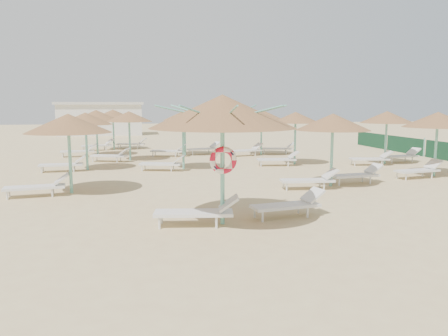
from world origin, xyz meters
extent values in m
plane|color=tan|center=(0.00, 0.00, 0.00)|extent=(120.00, 120.00, 0.00)
cylinder|color=#70C2AF|center=(-0.34, 0.07, 1.37)|extent=(0.11, 0.11, 2.73)
cone|color=#97683C|center=(-0.34, 0.07, 2.86)|extent=(3.64, 3.64, 0.82)
cylinder|color=#70C2AF|center=(-0.34, 0.07, 2.58)|extent=(0.20, 0.20, 0.12)
cylinder|color=#70C2AF|center=(0.49, 0.07, 2.82)|extent=(1.64, 0.04, 0.41)
cylinder|color=#70C2AF|center=(0.25, 0.66, 2.82)|extent=(1.19, 1.19, 0.41)
cylinder|color=#70C2AF|center=(-0.34, 0.91, 2.82)|extent=(0.04, 1.64, 0.41)
cylinder|color=#70C2AF|center=(-0.94, 0.66, 2.82)|extent=(1.19, 1.19, 0.41)
cylinder|color=#70C2AF|center=(-1.18, 0.07, 2.82)|extent=(1.64, 0.04, 0.41)
cylinder|color=#70C2AF|center=(-0.94, -0.52, 2.82)|extent=(1.19, 1.19, 0.41)
cylinder|color=#70C2AF|center=(-0.34, -0.77, 2.82)|extent=(0.04, 1.64, 0.41)
cylinder|color=#70C2AF|center=(0.25, -0.52, 2.82)|extent=(1.19, 1.19, 0.41)
torus|color=red|center=(-0.34, -0.03, 1.65)|extent=(0.69, 0.15, 0.69)
cylinder|color=silver|center=(-1.95, -0.09, 0.14)|extent=(0.06, 0.06, 0.29)
cylinder|color=silver|center=(-1.87, 0.42, 0.14)|extent=(0.06, 0.06, 0.29)
cylinder|color=silver|center=(-0.57, -0.31, 0.14)|extent=(0.06, 0.06, 0.29)
cylinder|color=silver|center=(-0.49, 0.20, 0.14)|extent=(0.06, 0.06, 0.29)
cube|color=silver|center=(-1.09, 0.03, 0.33)|extent=(2.04, 0.94, 0.08)
cube|color=silver|center=(-0.22, -0.11, 0.58)|extent=(0.59, 0.69, 0.38)
cylinder|color=silver|center=(0.70, 0.03, 0.14)|extent=(0.06, 0.06, 0.28)
cylinder|color=silver|center=(0.63, 0.52, 0.14)|extent=(0.06, 0.06, 0.28)
cylinder|color=silver|center=(2.02, 0.23, 0.14)|extent=(0.06, 0.06, 0.28)
cylinder|color=silver|center=(1.95, 0.72, 0.14)|extent=(0.06, 0.06, 0.28)
cube|color=silver|center=(1.45, 0.39, 0.32)|extent=(1.95, 0.90, 0.08)
cube|color=silver|center=(2.28, 0.52, 0.55)|extent=(0.56, 0.66, 0.36)
cylinder|color=#70C2AF|center=(-4.70, 4.92, 1.15)|extent=(0.11, 0.11, 2.30)
cone|color=#97683C|center=(-4.70, 4.92, 2.40)|extent=(2.86, 2.86, 0.64)
cylinder|color=#70C2AF|center=(-4.70, 4.92, 2.15)|extent=(0.20, 0.20, 0.12)
cylinder|color=silver|center=(-6.56, 4.17, 0.14)|extent=(0.06, 0.06, 0.28)
cylinder|color=silver|center=(-6.62, 4.67, 0.14)|extent=(0.06, 0.06, 0.28)
cylinder|color=silver|center=(-5.22, 4.34, 0.14)|extent=(0.06, 0.06, 0.28)
cylinder|color=silver|center=(-5.28, 4.84, 0.14)|extent=(0.06, 0.06, 0.28)
cube|color=silver|center=(-5.80, 4.52, 0.32)|extent=(1.96, 0.85, 0.08)
cube|color=silver|center=(-4.96, 4.63, 0.56)|extent=(0.56, 0.66, 0.36)
cylinder|color=#70C2AF|center=(-4.76, 10.45, 1.15)|extent=(0.11, 0.11, 2.30)
cone|color=#97683C|center=(-4.76, 10.45, 2.38)|extent=(2.47, 2.47, 0.56)
cylinder|color=#70C2AF|center=(-4.76, 10.45, 2.15)|extent=(0.20, 0.20, 0.12)
cylinder|color=silver|center=(-6.64, 9.75, 0.14)|extent=(0.06, 0.06, 0.28)
cylinder|color=silver|center=(-6.67, 10.25, 0.14)|extent=(0.06, 0.06, 0.28)
cylinder|color=silver|center=(-5.29, 9.84, 0.14)|extent=(0.06, 0.06, 0.28)
cylinder|color=silver|center=(-5.33, 10.34, 0.14)|extent=(0.06, 0.06, 0.28)
cube|color=silver|center=(-5.86, 10.05, 0.32)|extent=(1.94, 0.74, 0.08)
cube|color=silver|center=(-5.01, 10.11, 0.56)|extent=(0.52, 0.63, 0.36)
cylinder|color=#70C2AF|center=(-4.79, 16.28, 1.15)|extent=(0.11, 0.11, 2.30)
cone|color=#97683C|center=(-4.79, 16.28, 2.39)|extent=(2.77, 2.77, 0.62)
cylinder|color=#70C2AF|center=(-4.79, 16.28, 2.15)|extent=(0.20, 0.20, 0.12)
cylinder|color=silver|center=(-6.67, 15.55, 0.14)|extent=(0.06, 0.06, 0.28)
cylinder|color=silver|center=(-6.71, 16.05, 0.14)|extent=(0.06, 0.06, 0.28)
cylinder|color=silver|center=(-5.32, 15.68, 0.14)|extent=(0.06, 0.06, 0.28)
cylinder|color=silver|center=(-5.37, 16.18, 0.14)|extent=(0.06, 0.06, 0.28)
cube|color=silver|center=(-5.89, 15.88, 0.32)|extent=(1.95, 0.79, 0.08)
cube|color=silver|center=(-5.05, 15.95, 0.56)|extent=(0.54, 0.64, 0.36)
cylinder|color=#70C2AF|center=(-0.33, 9.85, 1.15)|extent=(0.11, 0.11, 2.30)
cone|color=#97683C|center=(-0.33, 9.85, 2.38)|extent=(2.39, 2.39, 0.54)
cylinder|color=#70C2AF|center=(-0.33, 9.85, 2.15)|extent=(0.20, 0.20, 0.12)
cylinder|color=silver|center=(-2.26, 9.43, 0.14)|extent=(0.06, 0.06, 0.28)
cylinder|color=silver|center=(-2.13, 9.92, 0.14)|extent=(0.06, 0.06, 0.28)
cylinder|color=silver|center=(-0.97, 9.06, 0.14)|extent=(0.06, 0.06, 0.28)
cylinder|color=silver|center=(-0.83, 9.54, 0.14)|extent=(0.06, 0.06, 0.28)
cube|color=silver|center=(-1.43, 9.45, 0.32)|extent=(2.00, 1.12, 0.08)
cube|color=silver|center=(-0.61, 9.22, 0.56)|extent=(0.63, 0.71, 0.36)
cylinder|color=#70C2AF|center=(0.35, 15.46, 1.15)|extent=(0.11, 0.11, 2.30)
cone|color=#97683C|center=(0.35, 15.46, 2.39)|extent=(2.59, 2.59, 0.58)
cylinder|color=#70C2AF|center=(0.35, 15.46, 2.15)|extent=(0.20, 0.20, 0.12)
cylinder|color=silver|center=(-1.58, 15.07, 0.14)|extent=(0.06, 0.06, 0.28)
cylinder|color=silver|center=(-1.43, 15.54, 0.14)|extent=(0.06, 0.06, 0.28)
cylinder|color=silver|center=(-0.30, 14.65, 0.14)|extent=(0.06, 0.06, 0.28)
cylinder|color=silver|center=(-0.15, 15.13, 0.14)|extent=(0.06, 0.06, 0.28)
cube|color=silver|center=(-0.75, 15.06, 0.32)|extent=(2.00, 1.17, 0.08)
cube|color=silver|center=(0.06, 14.80, 0.56)|extent=(0.64, 0.72, 0.36)
cylinder|color=silver|center=(0.77, 15.28, 0.14)|extent=(0.06, 0.06, 0.28)
cylinder|color=silver|center=(0.62, 15.75, 0.14)|extent=(0.06, 0.06, 0.28)
cylinder|color=silver|center=(2.05, 15.69, 0.14)|extent=(0.06, 0.06, 0.28)
cylinder|color=silver|center=(1.90, 16.17, 0.14)|extent=(0.06, 0.06, 0.28)
cube|color=silver|center=(1.45, 15.76, 0.32)|extent=(2.00, 1.17, 0.08)
cube|color=silver|center=(2.26, 16.02, 0.56)|extent=(0.64, 0.72, 0.36)
cylinder|color=#70C2AF|center=(4.61, 4.40, 1.15)|extent=(0.11, 0.11, 2.30)
cone|color=#97683C|center=(4.61, 4.40, 2.39)|extent=(2.73, 2.73, 0.61)
cylinder|color=#70C2AF|center=(4.61, 4.40, 2.15)|extent=(0.20, 0.20, 0.12)
cylinder|color=silver|center=(2.69, 3.83, 0.14)|extent=(0.06, 0.06, 0.28)
cylinder|color=silver|center=(2.74, 4.33, 0.14)|extent=(0.06, 0.06, 0.28)
cylinder|color=silver|center=(4.03, 3.69, 0.14)|extent=(0.06, 0.06, 0.28)
cylinder|color=silver|center=(4.08, 4.19, 0.14)|extent=(0.06, 0.06, 0.28)
cube|color=silver|center=(3.51, 4.00, 0.32)|extent=(1.95, 0.81, 0.08)
cube|color=silver|center=(4.36, 3.91, 0.56)|extent=(0.54, 0.65, 0.36)
cylinder|color=silver|center=(4.94, 4.37, 0.14)|extent=(0.06, 0.06, 0.28)
cylinder|color=silver|center=(4.89, 4.87, 0.14)|extent=(0.06, 0.06, 0.28)
cylinder|color=silver|center=(6.28, 4.50, 0.14)|extent=(0.06, 0.06, 0.28)
cylinder|color=silver|center=(6.23, 5.00, 0.14)|extent=(0.06, 0.06, 0.28)
cube|color=silver|center=(5.71, 4.70, 0.32)|extent=(1.95, 0.81, 0.08)
cube|color=silver|center=(6.56, 4.78, 0.56)|extent=(0.54, 0.65, 0.36)
cylinder|color=#70C2AF|center=(5.40, 10.39, 1.15)|extent=(0.11, 0.11, 2.30)
cone|color=#97683C|center=(5.40, 10.39, 2.38)|extent=(2.43, 2.43, 0.55)
cylinder|color=#70C2AF|center=(5.40, 10.39, 2.15)|extent=(0.20, 0.20, 0.12)
cylinder|color=silver|center=(3.47, 9.84, 0.14)|extent=(0.06, 0.06, 0.28)
cylinder|color=silver|center=(3.54, 10.34, 0.14)|extent=(0.06, 0.06, 0.28)
cylinder|color=silver|center=(4.81, 9.67, 0.14)|extent=(0.06, 0.06, 0.28)
cylinder|color=silver|center=(4.88, 10.16, 0.14)|extent=(0.06, 0.06, 0.28)
cube|color=silver|center=(4.30, 9.99, 0.32)|extent=(1.96, 0.86, 0.08)
cube|color=silver|center=(5.14, 9.88, 0.56)|extent=(0.56, 0.66, 0.36)
cylinder|color=#70C2AF|center=(4.88, 14.77, 1.15)|extent=(0.11, 0.11, 2.30)
cone|color=#97683C|center=(4.88, 14.77, 2.40)|extent=(2.85, 2.85, 0.64)
cylinder|color=#70C2AF|center=(4.88, 14.77, 2.15)|extent=(0.20, 0.20, 0.12)
cylinder|color=silver|center=(3.07, 13.93, 0.14)|extent=(0.06, 0.06, 0.28)
cylinder|color=silver|center=(2.95, 14.42, 0.14)|extent=(0.06, 0.06, 0.28)
cylinder|color=silver|center=(4.38, 14.27, 0.14)|extent=(0.06, 0.06, 0.28)
cylinder|color=silver|center=(4.25, 14.75, 0.14)|extent=(0.06, 0.06, 0.28)
cube|color=silver|center=(3.78, 14.37, 0.32)|extent=(1.99, 1.08, 0.08)
cube|color=silver|center=(4.61, 14.59, 0.56)|extent=(0.62, 0.70, 0.36)
cylinder|color=silver|center=(5.15, 15.03, 0.14)|extent=(0.06, 0.06, 0.28)
cylinder|color=silver|center=(5.27, 15.52, 0.14)|extent=(0.06, 0.06, 0.28)
cylinder|color=silver|center=(6.45, 14.69, 0.14)|extent=(0.06, 0.06, 0.28)
cylinder|color=silver|center=(6.58, 15.18, 0.14)|extent=(0.06, 0.06, 0.28)
cube|color=silver|center=(5.98, 15.07, 0.32)|extent=(1.99, 1.08, 0.08)
cube|color=silver|center=(6.81, 14.86, 0.56)|extent=(0.62, 0.70, 0.36)
cylinder|color=#70C2AF|center=(9.95, 5.73, 1.15)|extent=(0.11, 0.11, 2.30)
cone|color=#97683C|center=(9.95, 5.73, 2.40)|extent=(2.87, 2.87, 0.64)
cylinder|color=#70C2AF|center=(9.95, 5.73, 2.15)|extent=(0.20, 0.20, 0.12)
cylinder|color=silver|center=(8.10, 4.95, 0.14)|extent=(0.06, 0.06, 0.28)
cylinder|color=silver|center=(8.02, 5.44, 0.14)|extent=(0.06, 0.06, 0.28)
cylinder|color=silver|center=(9.43, 5.17, 0.14)|extent=(0.06, 0.06, 0.28)
cylinder|color=silver|center=(9.35, 5.67, 0.14)|extent=(0.06, 0.06, 0.28)
cube|color=silver|center=(8.85, 5.33, 0.32)|extent=(1.98, 0.92, 0.08)
cube|color=silver|center=(9.69, 5.47, 0.56)|extent=(0.58, 0.67, 0.36)
cylinder|color=#70C2AF|center=(10.03, 9.68, 1.15)|extent=(0.11, 0.11, 2.30)
cone|color=#97683C|center=(10.03, 9.68, 2.39)|extent=(2.67, 2.67, 0.60)
cylinder|color=#70C2AF|center=(10.03, 9.68, 2.15)|extent=(0.20, 0.20, 0.12)
cylinder|color=silver|center=(8.10, 9.17, 0.14)|extent=(0.06, 0.06, 0.28)
cylinder|color=silver|center=(8.18, 9.67, 0.14)|extent=(0.06, 0.06, 0.28)
cylinder|color=silver|center=(9.42, 8.94, 0.14)|extent=(0.06, 0.06, 0.28)
cylinder|color=silver|center=(9.51, 9.43, 0.14)|extent=(0.06, 0.06, 0.28)
cube|color=silver|center=(8.93, 9.28, 0.32)|extent=(1.98, 0.94, 0.08)
cube|color=silver|center=(9.76, 9.13, 0.56)|extent=(0.58, 0.68, 0.36)
cylinder|color=silver|center=(10.38, 9.59, 0.14)|extent=(0.06, 0.06, 0.28)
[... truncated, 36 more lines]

